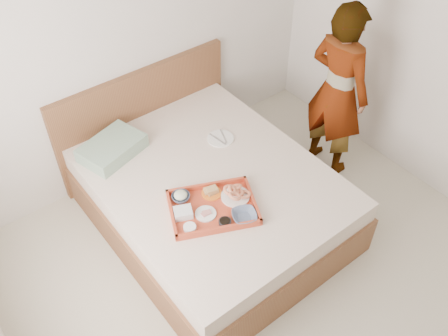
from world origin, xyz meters
name	(u,v)px	position (x,y,z in m)	size (l,w,h in m)	color
ground	(297,303)	(0.00, 0.00, 0.00)	(3.50, 4.00, 0.01)	beige
wall_back	(132,30)	(0.00, 2.00, 1.30)	(3.50, 0.01, 2.60)	silver
bed	(211,199)	(-0.02, 1.00, 0.27)	(1.65, 2.00, 0.53)	brown
headboard	(145,118)	(-0.02, 1.97, 0.47)	(1.65, 0.06, 0.95)	brown
pillow	(112,148)	(-0.48, 1.67, 0.59)	(0.48, 0.33, 0.12)	#91B097
tray	(213,207)	(-0.22, 0.71, 0.56)	(0.60, 0.44, 0.05)	#C0442B
prawn_plate	(235,196)	(-0.02, 0.70, 0.55)	(0.21, 0.21, 0.01)	white
navy_bowl_big	(244,216)	(-0.10, 0.51, 0.57)	(0.17, 0.17, 0.04)	#152547
sauce_dish	(225,222)	(-0.24, 0.55, 0.56)	(0.09, 0.09, 0.03)	black
meat_plate	(206,214)	(-0.29, 0.70, 0.55)	(0.15, 0.15, 0.01)	white
bread_plate	(212,193)	(-0.14, 0.83, 0.55)	(0.15, 0.15, 0.01)	orange
salad_bowl	(181,197)	(-0.34, 0.92, 0.57)	(0.13, 0.13, 0.04)	#152547
plastic_tub	(183,213)	(-0.42, 0.79, 0.57)	(0.13, 0.10, 0.05)	silver
cheese_round	(190,228)	(-0.45, 0.66, 0.56)	(0.09, 0.09, 0.03)	white
dinner_plate	(221,138)	(0.29, 1.28, 0.54)	(0.22, 0.22, 0.01)	white
person	(337,92)	(1.24, 0.93, 0.79)	(0.57, 0.38, 1.57)	#EEE3CF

